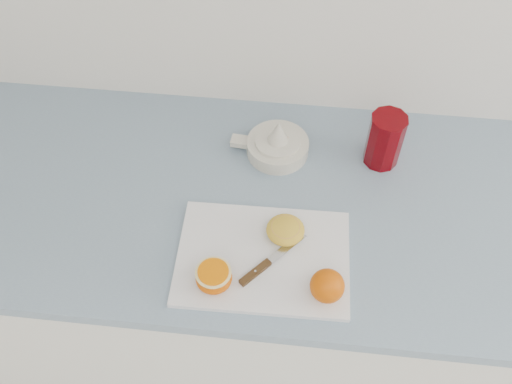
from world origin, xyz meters
TOP-DOWN VIEW (x-y plane):
  - counter at (-0.24, 1.70)m, footprint 2.62×0.64m
  - cutting_board at (-0.33, 1.54)m, footprint 0.35×0.25m
  - whole_orange at (-0.20, 1.47)m, footprint 0.07×0.07m
  - half_orange at (-0.42, 1.47)m, footprint 0.07×0.07m
  - squeezed_shell at (-0.29, 1.60)m, footprint 0.08×0.08m
  - paring_knife at (-0.33, 1.51)m, footprint 0.13×0.14m
  - citrus_juicer at (-0.33, 1.83)m, footprint 0.18×0.14m
  - red_tumbler at (-0.09, 1.84)m, footprint 0.08×0.08m

SIDE VIEW (x-z plane):
  - counter at x=-0.24m, z-range 0.00..0.89m
  - cutting_board at x=-0.33m, z-range 0.89..0.90m
  - paring_knife at x=-0.33m, z-range 0.90..0.91m
  - citrus_juicer at x=-0.33m, z-range 0.87..0.96m
  - squeezed_shell at x=-0.29m, z-range 0.90..0.94m
  - half_orange at x=-0.42m, z-range 0.90..0.95m
  - whole_orange at x=-0.20m, z-range 0.90..0.97m
  - red_tumbler at x=-0.09m, z-range 0.88..1.02m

